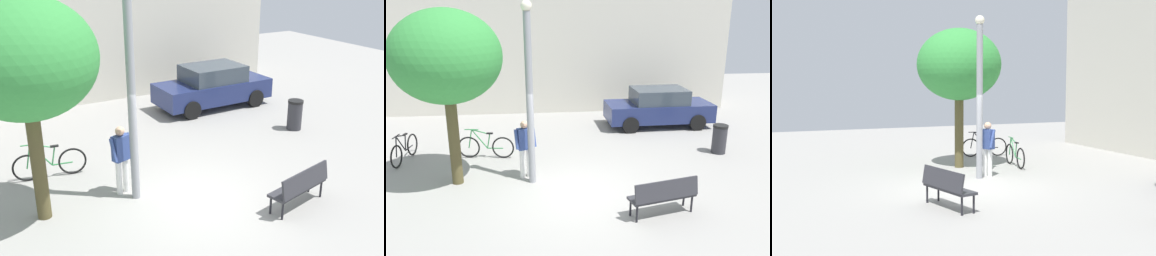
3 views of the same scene
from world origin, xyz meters
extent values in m
plane|color=gray|center=(0.00, 0.00, 0.00)|extent=(36.00, 36.00, 0.00)
cylinder|color=gray|center=(-1.16, 0.85, 2.28)|extent=(0.19, 0.19, 4.55)
cylinder|color=white|center=(-1.25, 1.24, 0.42)|extent=(0.14, 0.14, 0.85)
cylinder|color=white|center=(-1.44, 1.18, 0.42)|extent=(0.14, 0.14, 0.85)
cube|color=#334784|center=(-1.35, 1.21, 1.15)|extent=(0.45, 0.34, 0.60)
sphere|color=tan|center=(-1.35, 1.21, 1.56)|extent=(0.22, 0.22, 0.22)
cylinder|color=#334784|center=(-1.09, 1.25, 1.18)|extent=(0.16, 0.25, 0.55)
cylinder|color=#334784|center=(-1.57, 1.08, 1.18)|extent=(0.16, 0.25, 0.55)
cube|color=#2D2D33|center=(1.83, -1.23, 0.45)|extent=(1.66, 0.79, 0.06)
cube|color=#2D2D33|center=(1.88, -1.42, 0.70)|extent=(1.59, 0.49, 0.44)
cylinder|color=black|center=(1.10, -1.24, 0.21)|extent=(0.05, 0.05, 0.42)
cylinder|color=black|center=(2.50, -0.91, 0.21)|extent=(0.05, 0.05, 0.42)
cylinder|color=black|center=(1.17, -1.55, 0.21)|extent=(0.05, 0.05, 0.42)
cylinder|color=black|center=(2.57, -1.22, 0.21)|extent=(0.05, 0.05, 0.42)
cylinder|color=brown|center=(-3.21, 1.02, 1.23)|extent=(0.30, 0.30, 2.47)
ellipsoid|color=#348D3C|center=(-3.21, 1.02, 3.45)|extent=(2.81, 2.81, 2.39)
torus|color=black|center=(-3.19, 2.91, 0.36)|extent=(0.71, 0.15, 0.71)
torus|color=black|center=(-2.10, 2.76, 0.36)|extent=(0.71, 0.15, 0.71)
cylinder|color=#338447|center=(-2.83, 2.86, 0.64)|extent=(0.50, 0.10, 0.64)
cylinder|color=#338447|center=(-2.78, 2.86, 0.88)|extent=(0.58, 0.11, 0.18)
cylinder|color=#338447|center=(-2.55, 2.83, 0.57)|extent=(0.14, 0.05, 0.48)
cylinder|color=#338447|center=(-2.35, 2.80, 0.33)|extent=(0.50, 0.10, 0.04)
cylinder|color=#338447|center=(-3.13, 2.90, 0.64)|extent=(0.17, 0.06, 0.63)
cube|color=black|center=(-2.50, 2.82, 0.83)|extent=(0.21, 0.11, 0.04)
cylinder|color=#338447|center=(-3.06, 2.90, 0.95)|extent=(0.44, 0.09, 0.03)
cube|color=navy|center=(3.90, 5.75, 0.62)|extent=(4.24, 1.80, 0.70)
cube|color=#333D47|center=(3.90, 5.75, 1.25)|extent=(2.14, 1.61, 0.60)
cylinder|color=black|center=(5.23, 6.58, 0.32)|extent=(0.65, 0.24, 0.64)
cylinder|color=black|center=(5.27, 4.98, 0.32)|extent=(0.65, 0.24, 0.64)
cylinder|color=black|center=(2.53, 6.51, 0.32)|extent=(0.65, 0.24, 0.64)
cylinder|color=black|center=(2.57, 4.91, 0.32)|extent=(0.65, 0.24, 0.64)
cylinder|color=#2D2D33|center=(4.98, 2.49, 0.44)|extent=(0.46, 0.46, 0.88)
cylinder|color=black|center=(4.98, 2.49, 0.92)|extent=(0.49, 0.49, 0.08)
camera|label=1|loc=(-4.62, -7.99, 5.32)|focal=43.02mm
camera|label=2|loc=(-0.98, -9.12, 4.62)|focal=36.43mm
camera|label=3|loc=(12.62, -5.29, 2.92)|focal=47.76mm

